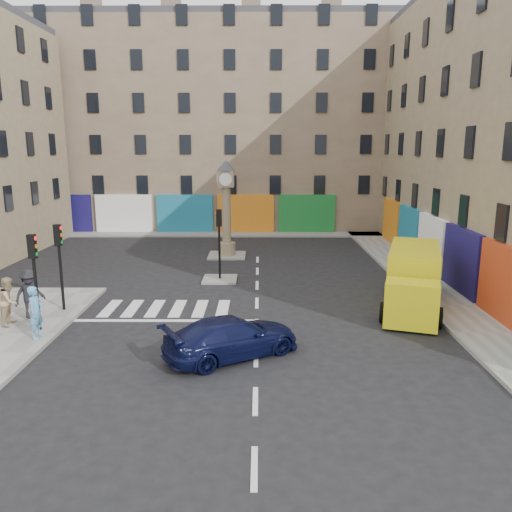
{
  "coord_description": "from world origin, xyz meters",
  "views": [
    {
      "loc": [
        0.1,
        -17.82,
        6.98
      ],
      "look_at": [
        -0.05,
        4.98,
        2.0
      ],
      "focal_mm": 35.0,
      "sensor_mm": 36.0,
      "label": 1
    }
  ],
  "objects_px": {
    "traffic_light_left_near": "(34,267)",
    "pedestrian_dark": "(29,294)",
    "traffic_light_left_far": "(59,253)",
    "pedestrian_tan": "(10,301)",
    "navy_sedan": "(232,337)",
    "yellow_van": "(413,278)",
    "traffic_light_island": "(219,233)",
    "pedestrian_blue": "(36,312)",
    "clock_pillar": "(226,202)"
  },
  "relations": [
    {
      "from": "traffic_light_left_far",
      "to": "pedestrian_tan",
      "type": "bearing_deg",
      "value": -126.95
    },
    {
      "from": "traffic_light_left_far",
      "to": "pedestrian_tan",
      "type": "relative_size",
      "value": 1.93
    },
    {
      "from": "pedestrian_dark",
      "to": "yellow_van",
      "type": "bearing_deg",
      "value": -48.28
    },
    {
      "from": "traffic_light_left_far",
      "to": "pedestrian_dark",
      "type": "xyz_separation_m",
      "value": [
        -0.93,
        -1.04,
        -1.46
      ]
    },
    {
      "from": "traffic_light_island",
      "to": "navy_sedan",
      "type": "relative_size",
      "value": 0.78
    },
    {
      "from": "clock_pillar",
      "to": "pedestrian_dark",
      "type": "relative_size",
      "value": 3.03
    },
    {
      "from": "traffic_light_left_near",
      "to": "navy_sedan",
      "type": "relative_size",
      "value": 0.78
    },
    {
      "from": "pedestrian_tan",
      "to": "pedestrian_dark",
      "type": "xyz_separation_m",
      "value": [
        0.43,
        0.78,
        0.05
      ]
    },
    {
      "from": "traffic_light_left_near",
      "to": "pedestrian_blue",
      "type": "relative_size",
      "value": 1.89
    },
    {
      "from": "clock_pillar",
      "to": "navy_sedan",
      "type": "xyz_separation_m",
      "value": [
        1.18,
        -15.91,
        -2.86
      ]
    },
    {
      "from": "traffic_light_island",
      "to": "clock_pillar",
      "type": "relative_size",
      "value": 0.61
    },
    {
      "from": "traffic_light_left_near",
      "to": "traffic_light_left_far",
      "type": "bearing_deg",
      "value": 90.0
    },
    {
      "from": "traffic_light_left_near",
      "to": "pedestrian_tan",
      "type": "height_order",
      "value": "traffic_light_left_near"
    },
    {
      "from": "traffic_light_left_near",
      "to": "pedestrian_blue",
      "type": "xyz_separation_m",
      "value": [
        0.3,
        -0.85,
        -1.49
      ]
    },
    {
      "from": "traffic_light_left_near",
      "to": "pedestrian_dark",
      "type": "distance_m",
      "value": 2.21
    },
    {
      "from": "navy_sedan",
      "to": "pedestrian_dark",
      "type": "xyz_separation_m",
      "value": [
        -8.42,
        3.47,
        0.47
      ]
    },
    {
      "from": "pedestrian_blue",
      "to": "pedestrian_tan",
      "type": "distance_m",
      "value": 2.2
    },
    {
      "from": "traffic_light_left_near",
      "to": "pedestrian_dark",
      "type": "relative_size",
      "value": 1.84
    },
    {
      "from": "traffic_light_left_near",
      "to": "pedestrian_dark",
      "type": "xyz_separation_m",
      "value": [
        -0.93,
        1.36,
        -1.46
      ]
    },
    {
      "from": "pedestrian_blue",
      "to": "traffic_light_left_near",
      "type": "bearing_deg",
      "value": 24.1
    },
    {
      "from": "traffic_light_left_near",
      "to": "pedestrian_tan",
      "type": "relative_size",
      "value": 1.93
    },
    {
      "from": "yellow_van",
      "to": "pedestrian_dark",
      "type": "bearing_deg",
      "value": -154.76
    },
    {
      "from": "pedestrian_blue",
      "to": "traffic_light_left_far",
      "type": "bearing_deg",
      "value": 9.93
    },
    {
      "from": "pedestrian_tan",
      "to": "pedestrian_blue",
      "type": "bearing_deg",
      "value": -131.78
    },
    {
      "from": "navy_sedan",
      "to": "yellow_van",
      "type": "xyz_separation_m",
      "value": [
        7.79,
        5.64,
        0.58
      ]
    },
    {
      "from": "traffic_light_left_far",
      "to": "pedestrian_blue",
      "type": "xyz_separation_m",
      "value": [
        0.3,
        -3.25,
        -1.49
      ]
    },
    {
      "from": "traffic_light_island",
      "to": "pedestrian_dark",
      "type": "relative_size",
      "value": 1.84
    },
    {
      "from": "traffic_light_left_near",
      "to": "navy_sedan",
      "type": "height_order",
      "value": "traffic_light_left_near"
    },
    {
      "from": "traffic_light_island",
      "to": "yellow_van",
      "type": "bearing_deg",
      "value": -25.45
    },
    {
      "from": "clock_pillar",
      "to": "pedestrian_tan",
      "type": "xyz_separation_m",
      "value": [
        -7.67,
        -13.21,
        -2.44
      ]
    },
    {
      "from": "pedestrian_dark",
      "to": "clock_pillar",
      "type": "bearing_deg",
      "value": 3.92
    },
    {
      "from": "pedestrian_tan",
      "to": "traffic_light_left_far",
      "type": "bearing_deg",
      "value": -38.01
    },
    {
      "from": "navy_sedan",
      "to": "pedestrian_blue",
      "type": "distance_m",
      "value": 7.31
    },
    {
      "from": "traffic_light_left_far",
      "to": "traffic_light_island",
      "type": "distance_m",
      "value": 8.3
    },
    {
      "from": "pedestrian_tan",
      "to": "traffic_light_left_near",
      "type": "bearing_deg",
      "value": -114.21
    },
    {
      "from": "clock_pillar",
      "to": "pedestrian_blue",
      "type": "bearing_deg",
      "value": -112.28
    },
    {
      "from": "traffic_light_left_near",
      "to": "pedestrian_dark",
      "type": "bearing_deg",
      "value": 124.49
    },
    {
      "from": "traffic_light_island",
      "to": "pedestrian_blue",
      "type": "distance_m",
      "value": 10.63
    },
    {
      "from": "traffic_light_left_near",
      "to": "pedestrian_tan",
      "type": "xyz_separation_m",
      "value": [
        -1.37,
        0.58,
        -1.51
      ]
    },
    {
      "from": "clock_pillar",
      "to": "pedestrian_blue",
      "type": "height_order",
      "value": "clock_pillar"
    },
    {
      "from": "navy_sedan",
      "to": "clock_pillar",
      "type": "bearing_deg",
      "value": -27.04
    },
    {
      "from": "traffic_light_left_near",
      "to": "navy_sedan",
      "type": "xyz_separation_m",
      "value": [
        7.48,
        -2.11,
        -1.93
      ]
    },
    {
      "from": "traffic_light_left_near",
      "to": "clock_pillar",
      "type": "height_order",
      "value": "clock_pillar"
    },
    {
      "from": "traffic_light_island",
      "to": "pedestrian_tan",
      "type": "bearing_deg",
      "value": -136.73
    },
    {
      "from": "traffic_light_left_near",
      "to": "traffic_light_island",
      "type": "bearing_deg",
      "value": 51.07
    },
    {
      "from": "traffic_light_left_far",
      "to": "navy_sedan",
      "type": "bearing_deg",
      "value": -31.08
    },
    {
      "from": "yellow_van",
      "to": "pedestrian_blue",
      "type": "distance_m",
      "value": 15.6
    },
    {
      "from": "pedestrian_tan",
      "to": "pedestrian_dark",
      "type": "bearing_deg",
      "value": -30.14
    },
    {
      "from": "clock_pillar",
      "to": "pedestrian_tan",
      "type": "distance_m",
      "value": 15.47
    },
    {
      "from": "traffic_light_left_far",
      "to": "pedestrian_dark",
      "type": "bearing_deg",
      "value": -131.94
    }
  ]
}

